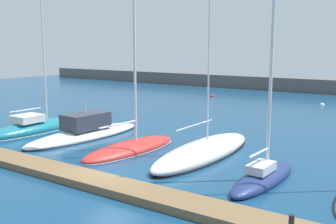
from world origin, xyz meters
The scene contains 11 objects.
ground_plane centered at (0.00, 0.00, 0.00)m, with size 120.00×120.00×0.00m, color navy.
dock_pier centered at (0.00, -1.41, 0.18)m, with size 30.69×1.74×0.37m, color brown.
breakwater_seawall centered at (0.00, 44.54, 0.99)m, with size 108.00×2.41×1.98m, color #5B5651.
sailboat_teal_nearest centered at (-12.29, 4.69, 0.34)m, with size 2.62×8.44×18.31m.
motorboat_white_second centered at (-7.62, 5.62, 0.37)m, with size 3.47×10.48×3.03m.
sailboat_red_third centered at (-2.42, 4.51, 0.30)m, with size 2.99×8.10×17.45m.
sailboat_ivory_fourth centered at (2.11, 6.05, 0.28)m, with size 2.86×10.54×16.99m.
sailboat_navy_fifth centered at (6.83, 3.58, 0.45)m, with size 1.95×6.51×14.38m.
mooring_buoy_red centered at (-10.96, 32.05, 0.00)m, with size 0.59×0.59×0.59m, color red.
mooring_buoy_white centered at (2.99, 32.13, 0.00)m, with size 0.51×0.51×0.51m, color white.
dock_bollard centered at (9.73, -1.41, 0.59)m, with size 0.20×0.20×0.44m, color black.
Camera 1 is at (13.51, -14.78, 6.67)m, focal length 42.61 mm.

